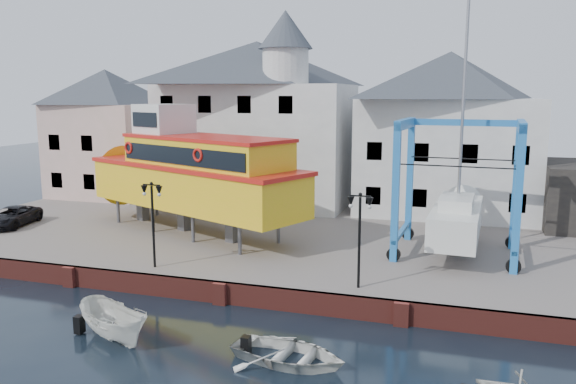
% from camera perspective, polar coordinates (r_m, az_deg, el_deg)
% --- Properties ---
extents(ground, '(140.00, 140.00, 0.00)m').
position_cam_1_polar(ground, '(25.86, -6.85, -11.23)').
color(ground, black).
rests_on(ground, ground).
extents(hardstanding, '(44.00, 22.00, 1.00)m').
position_cam_1_polar(hardstanding, '(35.56, 0.37, -4.42)').
color(hardstanding, slate).
rests_on(hardstanding, ground).
extents(quay_wall, '(44.00, 0.47, 1.00)m').
position_cam_1_polar(quay_wall, '(25.78, -6.78, -10.11)').
color(quay_wall, maroon).
rests_on(quay_wall, ground).
extents(building_pink, '(8.00, 7.00, 10.30)m').
position_cam_1_polar(building_pink, '(48.90, -17.83, 5.73)').
color(building_pink, beige).
rests_on(building_pink, hardstanding).
extents(building_white_main, '(14.00, 8.30, 14.00)m').
position_cam_1_polar(building_white_main, '(43.06, -3.00, 7.28)').
color(building_white_main, beige).
rests_on(building_white_main, hardstanding).
extents(building_white_right, '(12.00, 8.00, 11.20)m').
position_cam_1_polar(building_white_right, '(41.08, 15.89, 5.75)').
color(building_white_right, beige).
rests_on(building_white_right, hardstanding).
extents(lamp_post_left, '(1.12, 0.32, 4.20)m').
position_cam_1_polar(lamp_post_left, '(27.55, -13.63, -1.09)').
color(lamp_post_left, black).
rests_on(lamp_post_left, hardstanding).
extents(lamp_post_right, '(1.12, 0.32, 4.20)m').
position_cam_1_polar(lamp_post_right, '(24.07, 7.31, -2.46)').
color(lamp_post_right, black).
rests_on(lamp_post_right, hardstanding).
extents(tour_boat, '(17.88, 10.95, 7.70)m').
position_cam_1_polar(tour_boat, '(34.74, -10.64, 2.01)').
color(tour_boat, '#59595E').
rests_on(tour_boat, hardstanding).
extents(travel_lift, '(6.59, 9.07, 13.52)m').
position_cam_1_polar(travel_lift, '(31.14, 16.89, -1.72)').
color(travel_lift, blue).
rests_on(travel_lift, hardstanding).
extents(van, '(2.81, 4.68, 1.22)m').
position_cam_1_polar(van, '(39.88, -26.23, -2.25)').
color(van, black).
rests_on(van, hardstanding).
extents(motorboat_a, '(4.32, 3.24, 1.57)m').
position_cam_1_polar(motorboat_a, '(23.28, -17.16, -14.08)').
color(motorboat_a, silver).
rests_on(motorboat_a, ground).
extents(motorboat_b, '(4.52, 3.50, 0.86)m').
position_cam_1_polar(motorboat_b, '(20.61, 0.06, -16.89)').
color(motorboat_b, silver).
rests_on(motorboat_b, ground).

